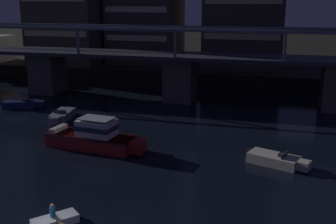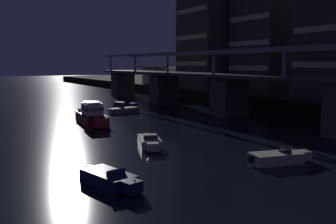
% 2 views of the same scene
% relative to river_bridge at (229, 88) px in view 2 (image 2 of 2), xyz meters
% --- Properties ---
extents(river_bridge, '(82.12, 6.40, 9.38)m').
position_rel_river_bridge_xyz_m(river_bridge, '(0.00, 0.00, 0.00)').
color(river_bridge, '#4C4944').
rests_on(river_bridge, ground).
extents(tower_west_low, '(11.64, 11.93, 27.25)m').
position_rel_river_bridge_xyz_m(tower_west_low, '(-22.26, 14.19, 11.68)').
color(tower_west_low, '#423D38').
rests_on(tower_west_low, far_riverbank).
extents(tower_west_tall, '(11.11, 11.27, 23.11)m').
position_rel_river_bridge_xyz_m(tower_west_tall, '(-10.26, 18.30, 9.61)').
color(tower_west_tall, '#423D38').
rests_on(tower_west_tall, far_riverbank).
extents(waterfront_pavilion, '(12.40, 7.40, 4.70)m').
position_rel_river_bridge_xyz_m(waterfront_pavilion, '(-40.01, 11.91, 0.44)').
color(waterfront_pavilion, '#B2AD9E').
rests_on(waterfront_pavilion, far_riverbank).
extents(cabin_cruiser_near_left, '(9.32, 3.59, 2.79)m').
position_rel_river_bridge_xyz_m(cabin_cruiser_near_left, '(-3.20, -19.55, -2.95)').
color(cabin_cruiser_near_left, maroon).
rests_on(cabin_cruiser_near_left, ground).
extents(speedboat_near_center, '(5.18, 2.77, 1.16)m').
position_rel_river_bridge_xyz_m(speedboat_near_center, '(-17.70, -8.49, -3.58)').
color(speedboat_near_center, '#19234C').
rests_on(speedboat_near_center, ground).
extents(speedboat_near_right, '(2.41, 5.23, 1.16)m').
position_rel_river_bridge_xyz_m(speedboat_near_right, '(-10.56, -11.82, -3.58)').
color(speedboat_near_right, gray).
rests_on(speedboat_near_right, ground).
extents(speedboat_mid_left, '(5.10, 3.05, 1.16)m').
position_rel_river_bridge_xyz_m(speedboat_mid_left, '(12.34, -19.49, -3.58)').
color(speedboat_mid_left, beige).
rests_on(speedboat_mid_left, ground).
extents(speedboat_mid_center, '(2.66, 5.20, 1.16)m').
position_rel_river_bridge_xyz_m(speedboat_mid_center, '(22.37, -13.71, -3.58)').
color(speedboat_mid_center, beige).
rests_on(speedboat_mid_center, ground).
extents(speedboat_far_left, '(5.21, 2.64, 1.16)m').
position_rel_river_bridge_xyz_m(speedboat_far_left, '(20.84, -26.71, -3.58)').
color(speedboat_far_left, '#19234C').
rests_on(speedboat_far_left, ground).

